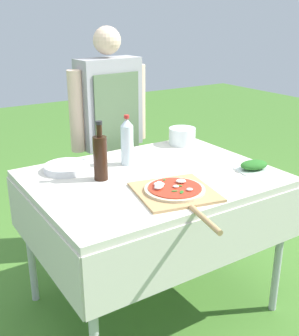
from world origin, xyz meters
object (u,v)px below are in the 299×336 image
Objects in this scene: oil_bottle at (100,157)px; mixing_tub at (182,136)px; herb_container at (254,166)px; plate_stack at (67,168)px; prep_table at (152,189)px; water_bottle at (127,141)px; person_cook at (110,125)px; pizza_on_peel at (176,191)px.

oil_bottle reaches higher than mixing_tub.
plate_stack is (-0.83, 0.53, -0.01)m from herb_container.
prep_table is 4.16× the size of oil_bottle.
water_bottle reaches higher than prep_table.
prep_table is 0.75m from person_cook.
water_bottle is 0.51m from mixing_tub.
person_cook reaches higher than plate_stack.
water_bottle is at bearing 138.99° from herb_container.
person_cook is at bearing 41.15° from plate_stack.
prep_table is 0.33m from oil_bottle.
person_cook is (0.13, 0.71, 0.17)m from prep_table.
water_bottle reaches higher than herb_container.
herb_container is 0.59m from mixing_tub.
oil_bottle is 0.76m from mixing_tub.
prep_table is at bearing -40.43° from plate_stack.
person_cook reaches higher than prep_table.
person_cook is 2.45× the size of pizza_on_peel.
prep_table is 4.50× the size of water_bottle.
oil_bottle reaches higher than water_bottle.
prep_table is at bearing 154.35° from herb_container.
pizza_on_peel is 2.07× the size of oil_bottle.
water_bottle is 0.35m from plate_stack.
pizza_on_peel is 3.07× the size of herb_container.
mixing_tub is 0.80m from plate_stack.
prep_table is 6.16× the size of herb_container.
prep_table is 0.59m from mixing_tub.
herb_container is (0.74, -0.32, -0.09)m from oil_bottle.
prep_table is 0.29m from pizza_on_peel.
water_bottle is at bearing 96.75° from prep_table.
water_bottle is at bearing 67.39° from person_cook.
prep_table is 0.82× the size of person_cook.
person_cook reaches higher than mixing_tub.
pizza_on_peel is 0.80m from mixing_tub.
mixing_tub is at bearing 62.85° from pizza_on_peel.
oil_bottle reaches higher than plate_stack.
plate_stack is (-0.30, 0.56, 0.00)m from pizza_on_peel.
water_bottle is at bearing 99.35° from pizza_on_peel.
person_cook is 0.53m from water_bottle.
pizza_on_peel is at bearing 74.52° from person_cook.
herb_container is at bearing 105.49° from person_cook.
oil_bottle is at bearing -150.75° from water_bottle.
oil_bottle reaches higher than prep_table.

